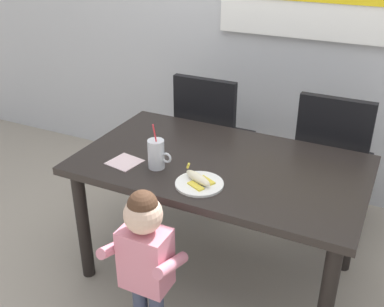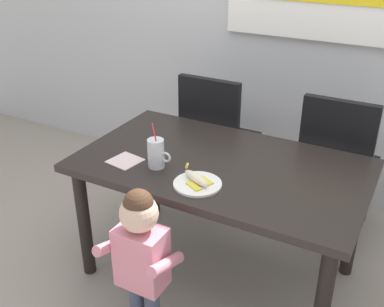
# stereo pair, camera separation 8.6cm
# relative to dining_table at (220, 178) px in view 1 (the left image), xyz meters

# --- Properties ---
(ground_plane) EXTENTS (24.00, 24.00, 0.00)m
(ground_plane) POSITION_rel_dining_table_xyz_m (0.00, 0.00, -0.63)
(ground_plane) COLOR #9E9384
(dining_table) EXTENTS (1.48, 0.86, 0.72)m
(dining_table) POSITION_rel_dining_table_xyz_m (0.00, 0.00, 0.00)
(dining_table) COLOR black
(dining_table) RESTS_ON ground
(dining_chair_left) EXTENTS (0.44, 0.44, 0.96)m
(dining_chair_left) POSITION_rel_dining_table_xyz_m (-0.35, 0.67, -0.08)
(dining_chair_left) COLOR black
(dining_chair_left) RESTS_ON ground
(dining_chair_right) EXTENTS (0.44, 0.45, 0.96)m
(dining_chair_right) POSITION_rel_dining_table_xyz_m (0.46, 0.67, -0.08)
(dining_chair_right) COLOR black
(dining_chair_right) RESTS_ON ground
(toddler_standing) EXTENTS (0.33, 0.24, 0.84)m
(toddler_standing) POSITION_rel_dining_table_xyz_m (-0.11, -0.59, -0.10)
(toddler_standing) COLOR #3F4760
(toddler_standing) RESTS_ON ground
(milk_cup) EXTENTS (0.13, 0.08, 0.25)m
(milk_cup) POSITION_rel_dining_table_xyz_m (-0.27, -0.20, 0.16)
(milk_cup) COLOR silver
(milk_cup) RESTS_ON dining_table
(snack_plate) EXTENTS (0.23, 0.23, 0.01)m
(snack_plate) POSITION_rel_dining_table_xyz_m (-0.00, -0.26, 0.10)
(snack_plate) COLOR white
(snack_plate) RESTS_ON dining_table
(peeled_banana) EXTENTS (0.17, 0.14, 0.07)m
(peeled_banana) POSITION_rel_dining_table_xyz_m (-0.01, -0.25, 0.13)
(peeled_banana) COLOR #F4EAC6
(peeled_banana) RESTS_ON snack_plate
(paper_napkin) EXTENTS (0.17, 0.17, 0.00)m
(paper_napkin) POSITION_rel_dining_table_xyz_m (-0.44, -0.22, 0.10)
(paper_napkin) COLOR silver
(paper_napkin) RESTS_ON dining_table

